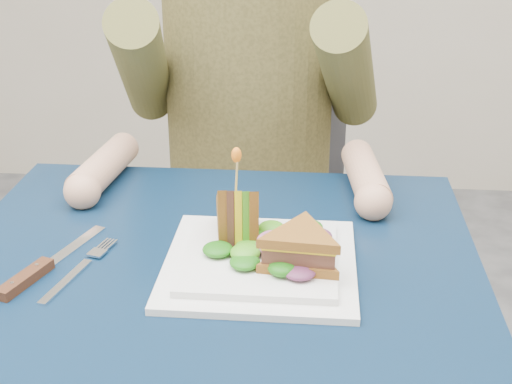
# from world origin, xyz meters

# --- Properties ---
(table) EXTENTS (0.75, 0.75, 0.73)m
(table) POSITION_xyz_m (0.00, 0.00, 0.65)
(table) COLOR black
(table) RESTS_ON ground
(chair) EXTENTS (0.42, 0.40, 0.93)m
(chair) POSITION_xyz_m (0.00, 0.69, 0.54)
(chair) COLOR #47474C
(chair) RESTS_ON ground
(diner) EXTENTS (0.54, 0.59, 0.74)m
(diner) POSITION_xyz_m (-0.00, 0.58, 0.91)
(diner) COLOR #4A4321
(diner) RESTS_ON chair
(plate) EXTENTS (0.26, 0.26, 0.02)m
(plate) POSITION_xyz_m (0.07, 0.03, 0.74)
(plate) COLOR white
(plate) RESTS_ON table
(sandwich_flat) EXTENTS (0.13, 0.13, 0.05)m
(sandwich_flat) POSITION_xyz_m (0.12, 0.01, 0.78)
(sandwich_flat) COLOR brown
(sandwich_flat) RESTS_ON plate
(sandwich_upright) EXTENTS (0.08, 0.12, 0.12)m
(sandwich_upright) POSITION_xyz_m (0.03, 0.08, 0.78)
(sandwich_upright) COLOR brown
(sandwich_upright) RESTS_ON plate
(fork) EXTENTS (0.06, 0.18, 0.01)m
(fork) POSITION_xyz_m (-0.18, -0.00, 0.73)
(fork) COLOR silver
(fork) RESTS_ON table
(knife) EXTENTS (0.09, 0.22, 0.02)m
(knife) POSITION_xyz_m (-0.23, -0.02, 0.74)
(knife) COLOR silver
(knife) RESTS_ON table
(toothpick) EXTENTS (0.01, 0.01, 0.06)m
(toothpick) POSITION_xyz_m (0.03, 0.08, 0.85)
(toothpick) COLOR tan
(toothpick) RESTS_ON sandwich_upright
(toothpick_frill) EXTENTS (0.01, 0.01, 0.02)m
(toothpick_frill) POSITION_xyz_m (0.03, 0.08, 0.88)
(toothpick_frill) COLOR orange
(toothpick_frill) RESTS_ON sandwich_upright
(lettuce_spill) EXTENTS (0.15, 0.13, 0.02)m
(lettuce_spill) POSITION_xyz_m (0.07, 0.04, 0.76)
(lettuce_spill) COLOR #337A14
(lettuce_spill) RESTS_ON plate
(onion_ring) EXTENTS (0.04, 0.04, 0.02)m
(onion_ring) POSITION_xyz_m (0.08, 0.04, 0.77)
(onion_ring) COLOR #9E4C7A
(onion_ring) RESTS_ON plate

